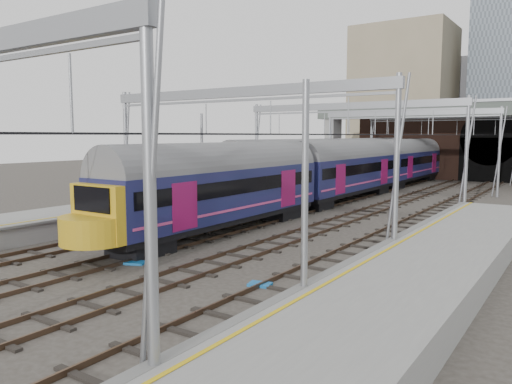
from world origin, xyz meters
The scene contains 12 objects.
ground centered at (0.00, 0.00, 0.00)m, with size 160.00×160.00×0.00m, color #38332D.
platform_left centered at (-10.18, 2.50, 0.55)m, with size 4.32×55.00×1.12m.
platform_right centered at (10.18, -1.50, 0.55)m, with size 4.32×47.00×1.12m.
tracks centered at (0.00, 15.00, 0.02)m, with size 14.40×80.00×0.22m.
overhead_line centered at (0.00, 21.49, 6.57)m, with size 16.80×80.00×8.00m.
retaining_wall centered at (1.40, 51.93, 4.33)m, with size 28.00×2.75×9.00m.
overbridge centered at (0.00, 46.00, 7.27)m, with size 28.00×3.00×9.25m.
city_skyline centered at (2.73, 70.48, 17.09)m, with size 37.50×27.50×60.00m.
train_main centered at (-2.00, 35.13, 2.60)m, with size 2.99×69.03×5.08m.
train_second centered at (-6.00, 41.20, 2.64)m, with size 3.05×52.82×5.16m.
equip_cover_b centered at (-0.96, 1.92, 0.05)m, with size 0.84×0.59×0.10m, color #1664AB.
equip_cover_c centered at (5.16, 2.29, 0.05)m, with size 0.81×0.58×0.10m, color #1664AB.
Camera 1 is at (14.89, -12.47, 5.45)m, focal length 35.00 mm.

